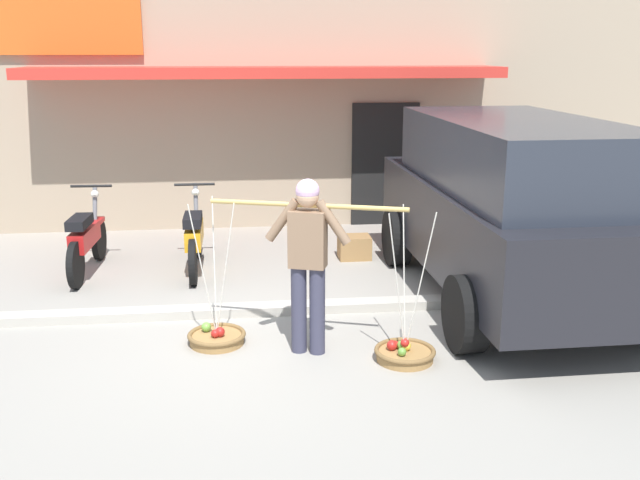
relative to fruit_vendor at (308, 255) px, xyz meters
name	(u,v)px	position (x,y,z in m)	size (l,w,h in m)	color
ground_plane	(271,338)	(-0.34, 0.39, -0.98)	(90.00, 90.00, 0.00)	gray
sidewalk_curb	(268,309)	(-0.34, 1.09, -0.93)	(20.00, 0.24, 0.10)	#AEA89C
fruit_vendor	(308,255)	(0.00, 0.00, 0.00)	(1.78, 0.64, 1.70)	#38384C
fruit_basket_left_side	(217,336)	(-0.89, 0.30, -0.90)	(0.58, 0.58, 1.45)	#9E7542
fruit_basket_right_side	(404,352)	(0.88, -0.30, -0.90)	(0.58, 0.58, 1.45)	#9E7542
motorcycle_nearest_shop	(86,240)	(-2.60, 2.82, -0.53)	(0.54, 1.82, 1.09)	black
motorcycle_second_in_row	(195,238)	(-1.21, 2.78, -0.53)	(0.54, 1.82, 1.09)	black
parked_truck	(510,204)	(2.44, 1.28, 0.15)	(2.19, 4.82, 2.10)	black
storefront_building	(259,89)	(-0.17, 7.60, 1.12)	(13.00, 6.00, 4.20)	tan
wooden_crate	(354,247)	(0.96, 3.12, -0.82)	(0.44, 0.36, 0.32)	olive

